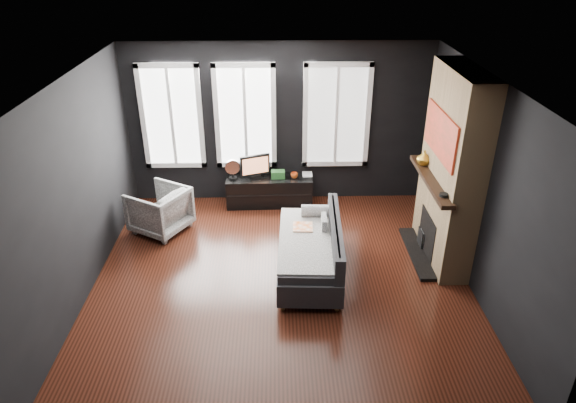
{
  "coord_description": "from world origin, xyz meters",
  "views": [
    {
      "loc": [
        -0.04,
        -5.64,
        4.15
      ],
      "look_at": [
        0.1,
        0.3,
        1.05
      ],
      "focal_mm": 32.0,
      "sensor_mm": 36.0,
      "label": 1
    }
  ],
  "objects_px": {
    "mug": "(294,175)",
    "book": "(302,169)",
    "armchair": "(159,208)",
    "media_console": "(269,191)",
    "mantel_vase": "(424,158)",
    "monitor": "(255,165)",
    "sofa": "(309,248)"
  },
  "relations": [
    {
      "from": "mug",
      "to": "book",
      "type": "bearing_deg",
      "value": 40.41
    },
    {
      "from": "armchair",
      "to": "media_console",
      "type": "relative_size",
      "value": 0.54
    },
    {
      "from": "armchair",
      "to": "mantel_vase",
      "type": "distance_m",
      "value": 4.04
    },
    {
      "from": "media_console",
      "to": "monitor",
      "type": "relative_size",
      "value": 2.79
    },
    {
      "from": "sofa",
      "to": "mantel_vase",
      "type": "height_order",
      "value": "mantel_vase"
    },
    {
      "from": "media_console",
      "to": "mug",
      "type": "height_order",
      "value": "mug"
    },
    {
      "from": "mug",
      "to": "mantel_vase",
      "type": "bearing_deg",
      "value": -32.88
    },
    {
      "from": "sofa",
      "to": "book",
      "type": "distance_m",
      "value": 2.14
    },
    {
      "from": "monitor",
      "to": "mantel_vase",
      "type": "distance_m",
      "value": 2.79
    },
    {
      "from": "sofa",
      "to": "monitor",
      "type": "bearing_deg",
      "value": 114.08
    },
    {
      "from": "armchair",
      "to": "mug",
      "type": "distance_m",
      "value": 2.28
    },
    {
      "from": "media_console",
      "to": "book",
      "type": "relative_size",
      "value": 6.38
    },
    {
      "from": "book",
      "to": "monitor",
      "type": "bearing_deg",
      "value": -172.87
    },
    {
      "from": "sofa",
      "to": "monitor",
      "type": "height_order",
      "value": "monitor"
    },
    {
      "from": "armchair",
      "to": "book",
      "type": "height_order",
      "value": "armchair"
    },
    {
      "from": "monitor",
      "to": "book",
      "type": "xyz_separation_m",
      "value": [
        0.8,
        0.1,
        -0.12
      ]
    },
    {
      "from": "armchair",
      "to": "mug",
      "type": "relative_size",
      "value": 6.42
    },
    {
      "from": "sofa",
      "to": "armchair",
      "type": "xyz_separation_m",
      "value": [
        -2.25,
        1.18,
        0.0
      ]
    },
    {
      "from": "mantel_vase",
      "to": "mug",
      "type": "bearing_deg",
      "value": 147.12
    },
    {
      "from": "armchair",
      "to": "media_console",
      "type": "bearing_deg",
      "value": 147.2
    },
    {
      "from": "monitor",
      "to": "mantel_vase",
      "type": "bearing_deg",
      "value": -46.2
    },
    {
      "from": "mantel_vase",
      "to": "armchair",
      "type": "bearing_deg",
      "value": 175.01
    },
    {
      "from": "media_console",
      "to": "book",
      "type": "xyz_separation_m",
      "value": [
        0.57,
        0.1,
        0.36
      ]
    },
    {
      "from": "armchair",
      "to": "mantel_vase",
      "type": "bearing_deg",
      "value": 115.58
    },
    {
      "from": "armchair",
      "to": "media_console",
      "type": "height_order",
      "value": "armchair"
    },
    {
      "from": "monitor",
      "to": "mantel_vase",
      "type": "relative_size",
      "value": 2.42
    },
    {
      "from": "sofa",
      "to": "book",
      "type": "xyz_separation_m",
      "value": [
        0.01,
        2.13,
        0.22
      ]
    },
    {
      "from": "armchair",
      "to": "monitor",
      "type": "relative_size",
      "value": 1.51
    },
    {
      "from": "sofa",
      "to": "media_console",
      "type": "height_order",
      "value": "sofa"
    },
    {
      "from": "book",
      "to": "mantel_vase",
      "type": "distance_m",
      "value": 2.22
    },
    {
      "from": "monitor",
      "to": "book",
      "type": "bearing_deg",
      "value": -13.28
    },
    {
      "from": "armchair",
      "to": "book",
      "type": "bearing_deg",
      "value": 143.25
    }
  ]
}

